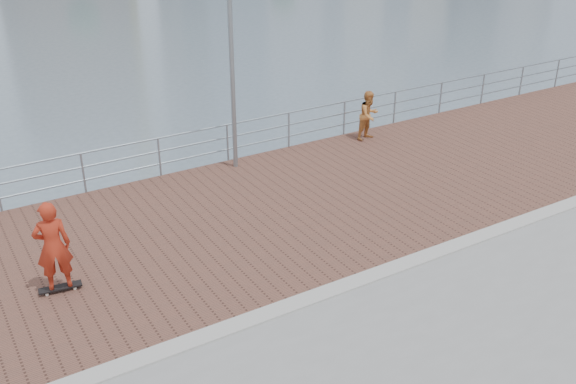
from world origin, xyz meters
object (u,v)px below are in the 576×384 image
street_lamp (238,4)px  skateboarder (53,246)px  bystander (369,115)px  guardrail (194,145)px

street_lamp → skateboarder: bearing=-150.6°
bystander → skateboarder: bearing=-171.4°
street_lamp → bystander: (4.53, 0.25, -3.76)m
guardrail → bystander: 5.60m
guardrail → skateboarder: 6.36m
street_lamp → skateboarder: 7.49m
guardrail → skateboarder: (-4.75, -4.22, 0.34)m
guardrail → bystander: (5.55, -0.71, 0.10)m
street_lamp → skateboarder: (-5.76, -3.25, -3.51)m
skateboarder → bystander: bearing=-153.4°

